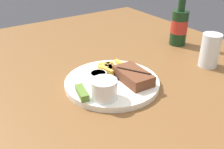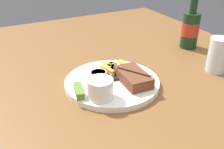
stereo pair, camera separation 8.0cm
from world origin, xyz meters
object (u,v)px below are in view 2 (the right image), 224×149
(steak_portion, at_px, (133,77))
(dipping_sauce_cup, at_px, (98,75))
(knife_utensil, at_px, (123,78))
(drinking_glass, at_px, (218,55))
(coleslaw_cup, at_px, (100,87))
(pickle_spear, at_px, (79,91))
(beer_bottle, at_px, (190,28))
(fork_utensil, at_px, (106,69))
(dinner_plate, at_px, (112,83))

(steak_portion, height_order, dipping_sauce_cup, steak_portion)
(knife_utensil, distance_m, drinking_glass, 0.33)
(coleslaw_cup, xyz_separation_m, drinking_glass, (0.01, 0.43, 0.01))
(steak_portion, relative_size, knife_utensil, 0.80)
(pickle_spear, xyz_separation_m, drinking_glass, (0.05, 0.48, 0.03))
(dipping_sauce_cup, height_order, drinking_glass, drinking_glass)
(knife_utensil, bearing_deg, dipping_sauce_cup, 166.38)
(knife_utensil, height_order, drinking_glass, drinking_glass)
(dipping_sauce_cup, height_order, knife_utensil, dipping_sauce_cup)
(coleslaw_cup, distance_m, knife_utensil, 0.13)
(dipping_sauce_cup, relative_size, drinking_glass, 0.43)
(steak_portion, relative_size, dipping_sauce_cup, 2.61)
(knife_utensil, relative_size, drinking_glass, 1.40)
(steak_portion, xyz_separation_m, coleslaw_cup, (0.03, -0.12, 0.01))
(beer_bottle, bearing_deg, fork_utensil, -82.26)
(drinking_glass, bearing_deg, pickle_spear, -96.14)
(dinner_plate, height_order, coleslaw_cup, coleslaw_cup)
(dinner_plate, distance_m, steak_portion, 0.07)
(dinner_plate, height_order, pickle_spear, pickle_spear)
(steak_portion, distance_m, coleslaw_cup, 0.13)
(dinner_plate, xyz_separation_m, knife_utensil, (0.01, 0.03, 0.01))
(dinner_plate, relative_size, beer_bottle, 1.27)
(pickle_spear, height_order, beer_bottle, beer_bottle)
(dipping_sauce_cup, distance_m, beer_bottle, 0.48)
(fork_utensil, xyz_separation_m, beer_bottle, (-0.06, 0.41, 0.06))
(pickle_spear, bearing_deg, dinner_plate, 102.30)
(dinner_plate, relative_size, dipping_sauce_cup, 5.73)
(coleslaw_cup, bearing_deg, drinking_glass, 88.96)
(steak_portion, height_order, coleslaw_cup, coleslaw_cup)
(steak_portion, height_order, fork_utensil, steak_portion)
(dipping_sauce_cup, distance_m, drinking_glass, 0.41)
(dinner_plate, distance_m, dipping_sauce_cup, 0.05)
(pickle_spear, xyz_separation_m, fork_utensil, (-0.10, 0.13, -0.01))
(fork_utensil, bearing_deg, dipping_sauce_cup, -32.21)
(coleslaw_cup, height_order, knife_utensil, coleslaw_cup)
(coleslaw_cup, relative_size, knife_utensil, 0.44)
(dinner_plate, xyz_separation_m, coleslaw_cup, (0.07, -0.07, 0.04))
(pickle_spear, xyz_separation_m, beer_bottle, (-0.16, 0.54, 0.05))
(coleslaw_cup, distance_m, pickle_spear, 0.07)
(beer_bottle, distance_m, drinking_glass, 0.22)
(coleslaw_cup, bearing_deg, dinner_plate, 133.82)
(pickle_spear, distance_m, beer_bottle, 0.57)
(coleslaw_cup, distance_m, beer_bottle, 0.54)
(beer_bottle, bearing_deg, dipping_sauce_cup, -76.69)
(coleslaw_cup, distance_m, dipping_sauce_cup, 0.10)
(knife_utensil, bearing_deg, pickle_spear, -163.75)
(steak_portion, distance_m, pickle_spear, 0.17)
(dipping_sauce_cup, xyz_separation_m, beer_bottle, (-0.11, 0.46, 0.05))
(coleslaw_cup, relative_size, pickle_spear, 0.97)
(steak_portion, xyz_separation_m, dipping_sauce_cup, (-0.06, -0.09, -0.00))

